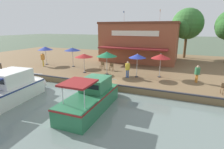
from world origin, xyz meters
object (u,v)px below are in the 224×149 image
object	(u,v)px
cafe_chair_mid_patio	(111,66)
motorboat_far_downstream	(94,96)
patio_umbrella_mid_patio_left	(45,48)
motorboat_fourth_along	(8,90)
patio_umbrella_by_entrance	(161,56)
patio_umbrella_back_row	(72,49)
cafe_chair_beside_entrance	(102,65)
patio_umbrella_far_corner	(84,56)
patio_umbrella_mid_patio_right	(107,54)
person_mid_patio	(128,68)
waterfront_restaurant	(140,41)
patio_umbrella_near_quay_edge	(137,56)
tree_downstream_bank	(186,25)
person_near_entrance	(197,72)
person_at_quay_edge	(43,58)

from	to	relation	value
cafe_chair_mid_patio	motorboat_far_downstream	size ratio (longest dim) A/B	0.13
cafe_chair_mid_patio	motorboat_far_downstream	bearing A→B (deg)	14.55
patio_umbrella_mid_patio_left	motorboat_fourth_along	xyz separation A→B (m)	(9.93, 5.22, -1.90)
patio_umbrella_by_entrance	motorboat_far_downstream	bearing A→B (deg)	-24.26
patio_umbrella_back_row	cafe_chair_beside_entrance	size ratio (longest dim) A/B	2.96
patio_umbrella_far_corner	patio_umbrella_by_entrance	world-z (taller)	patio_umbrella_by_entrance
patio_umbrella_by_entrance	patio_umbrella_back_row	distance (m)	11.19
cafe_chair_mid_patio	motorboat_fourth_along	bearing A→B (deg)	-23.51
patio_umbrella_mid_patio_right	person_mid_patio	bearing A→B (deg)	81.71
waterfront_restaurant	patio_umbrella_near_quay_edge	bearing A→B (deg)	11.97
tree_downstream_bank	patio_umbrella_far_corner	bearing A→B (deg)	-34.31
person_mid_patio	cafe_chair_beside_entrance	bearing A→B (deg)	-121.27
patio_umbrella_far_corner	person_near_entrance	size ratio (longest dim) A/B	1.35
patio_umbrella_mid_patio_left	patio_umbrella_near_quay_edge	bearing A→B (deg)	83.95
patio_umbrella_far_corner	patio_umbrella_mid_patio_left	bearing A→B (deg)	-104.67
patio_umbrella_mid_patio_left	cafe_chair_mid_patio	xyz separation A→B (m)	(-0.25, 9.65, -1.76)
patio_umbrella_by_entrance	patio_umbrella_mid_patio_right	xyz separation A→B (m)	(1.07, -5.49, 0.05)
patio_umbrella_mid_patio_right	cafe_chair_beside_entrance	world-z (taller)	patio_umbrella_mid_patio_right
patio_umbrella_mid_patio_right	tree_downstream_bank	size ratio (longest dim) A/B	0.31
patio_umbrella_by_entrance	motorboat_far_downstream	size ratio (longest dim) A/B	0.37
person_at_quay_edge	person_near_entrance	xyz separation A→B (m)	(0.04, 18.39, -0.14)
motorboat_fourth_along	cafe_chair_beside_entrance	bearing A→B (deg)	163.25
tree_downstream_bank	patio_umbrella_near_quay_edge	bearing A→B (deg)	-16.31
cafe_chair_beside_entrance	person_mid_patio	size ratio (longest dim) A/B	0.51
patio_umbrella_mid_patio_right	person_at_quay_edge	bearing A→B (deg)	-93.23
patio_umbrella_near_quay_edge	person_at_quay_edge	xyz separation A→B (m)	(-0.31, -12.74, -1.03)
motorboat_far_downstream	person_near_entrance	bearing A→B (deg)	136.03
patio_umbrella_by_entrance	person_at_quay_edge	distance (m)	14.99
patio_umbrella_near_quay_edge	tree_downstream_bank	size ratio (longest dim) A/B	0.30
waterfront_restaurant	cafe_chair_beside_entrance	size ratio (longest dim) A/B	13.01
waterfront_restaurant	person_mid_patio	bearing A→B (deg)	6.89
person_mid_patio	cafe_chair_mid_patio	bearing A→B (deg)	-129.48
patio_umbrella_far_corner	cafe_chair_beside_entrance	bearing A→B (deg)	154.19
patio_umbrella_near_quay_edge	motorboat_fourth_along	distance (m)	11.82
cafe_chair_beside_entrance	person_near_entrance	world-z (taller)	person_near_entrance
patio_umbrella_by_entrance	patio_umbrella_mid_patio_right	bearing A→B (deg)	-78.99
patio_umbrella_mid_patio_left	motorboat_far_downstream	size ratio (longest dim) A/B	0.38
patio_umbrella_mid_patio_left	motorboat_fourth_along	world-z (taller)	patio_umbrella_mid_patio_left
motorboat_far_downstream	tree_downstream_bank	xyz separation A→B (m)	(-21.38, 5.53, 5.14)
patio_umbrella_mid_patio_left	cafe_chair_beside_entrance	distance (m)	8.54
patio_umbrella_mid_patio_left	cafe_chair_beside_entrance	bearing A→B (deg)	93.16
waterfront_restaurant	tree_downstream_bank	bearing A→B (deg)	126.39
patio_umbrella_back_row	motorboat_fourth_along	size ratio (longest dim) A/B	0.31
waterfront_restaurant	motorboat_fourth_along	distance (m)	19.43
motorboat_far_downstream	tree_downstream_bank	world-z (taller)	tree_downstream_bank
motorboat_fourth_along	patio_umbrella_by_entrance	bearing A→B (deg)	132.73
patio_umbrella_back_row	person_at_quay_edge	xyz separation A→B (m)	(1.34, -3.78, -1.12)
person_mid_patio	motorboat_fourth_along	distance (m)	10.72
patio_umbrella_by_entrance	cafe_chair_mid_patio	distance (m)	6.03
patio_umbrella_mid_patio_left	person_near_entrance	distance (m)	18.90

